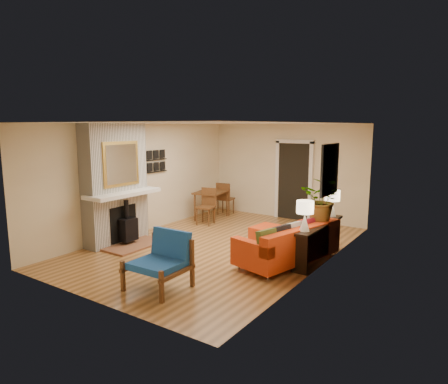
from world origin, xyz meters
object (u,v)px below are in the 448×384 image
(dining_table, at_px, (214,197))
(lamp_far, at_px, (332,200))
(ottoman, at_px, (269,233))
(console_table, at_px, (318,231))
(houseplant, at_px, (323,199))
(lamp_near, at_px, (305,212))
(blue_chair, at_px, (163,257))
(sofa, at_px, (291,245))

(dining_table, bearing_deg, lamp_far, -14.83)
(ottoman, height_order, console_table, console_table)
(houseplant, bearing_deg, lamp_far, 88.93)
(ottoman, bearing_deg, houseplant, -15.60)
(console_table, height_order, lamp_near, lamp_near)
(lamp_far, bearing_deg, blue_chair, -115.57)
(sofa, bearing_deg, console_table, 53.39)
(blue_chair, distance_m, lamp_far, 3.72)
(ottoman, xyz_separation_m, blue_chair, (-0.26, -3.15, 0.28))
(blue_chair, xyz_separation_m, lamp_far, (1.59, 3.32, 0.58))
(console_table, relative_size, houseplant, 2.16)
(dining_table, height_order, lamp_near, lamp_near)
(ottoman, xyz_separation_m, houseplant, (1.32, -0.37, 0.96))
(dining_table, height_order, lamp_far, lamp_far)
(sofa, xyz_separation_m, lamp_near, (0.34, -0.21, 0.70))
(sofa, distance_m, ottoman, 1.44)
(sofa, distance_m, houseplant, 1.09)
(sofa, distance_m, lamp_far, 1.43)
(lamp_near, xyz_separation_m, lamp_far, (0.00, 1.41, 0.00))
(lamp_near, relative_size, houseplant, 0.63)
(dining_table, distance_m, console_table, 4.03)
(dining_table, bearing_deg, console_table, -25.06)
(lamp_near, bearing_deg, sofa, 148.41)
(ottoman, distance_m, lamp_near, 2.01)
(lamp_far, relative_size, houseplant, 0.63)
(sofa, distance_m, dining_table, 3.96)
(blue_chair, distance_m, lamp_near, 2.55)
(ottoman, height_order, dining_table, dining_table)
(blue_chair, relative_size, lamp_near, 1.65)
(ottoman, relative_size, houseplant, 0.86)
(blue_chair, bearing_deg, lamp_far, 64.43)
(console_table, height_order, houseplant, houseplant)
(dining_table, relative_size, lamp_near, 3.30)
(sofa, relative_size, blue_chair, 2.52)
(ottoman, bearing_deg, lamp_near, -43.12)
(ottoman, xyz_separation_m, lamp_near, (1.33, -1.24, 0.86))
(ottoman, relative_size, lamp_near, 1.36)
(houseplant, bearing_deg, lamp_near, -89.35)
(sofa, height_order, console_table, sofa)
(blue_chair, relative_size, lamp_far, 1.65)
(lamp_near, height_order, houseplant, houseplant)
(ottoman, distance_m, lamp_far, 1.59)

